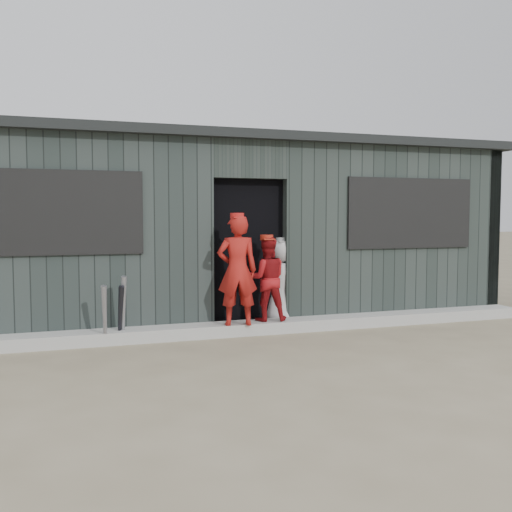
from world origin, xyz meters
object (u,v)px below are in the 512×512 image
object	(u,v)px
bat_right	(120,314)
player_red_right	(267,279)
bat_left	(105,316)
player_red_left	(237,270)
dugout	(221,230)
player_grey_back	(281,283)
bat_mid	(123,309)

from	to	relation	value
bat_right	player_red_right	size ratio (longest dim) A/B	0.66
bat_left	player_red_left	xyz separation A→B (m)	(1.61, 0.07, 0.47)
player_red_left	bat_left	bearing A→B (deg)	11.32
player_red_left	player_red_right	distance (m)	0.50
bat_left	bat_right	xyz separation A→B (m)	(0.19, 0.13, -0.01)
bat_left	dugout	distance (m)	2.84
player_grey_back	dugout	world-z (taller)	dugout
player_red_left	player_red_right	xyz separation A→B (m)	(0.45, 0.18, -0.14)
bat_mid	bat_right	world-z (taller)	bat_mid
bat_left	player_red_left	bearing A→B (deg)	2.49
bat_right	player_red_left	bearing A→B (deg)	-2.21
player_grey_back	dugout	distance (m)	1.58
bat_mid	player_red_left	size ratio (longest dim) A/B	0.60
player_red_left	player_red_right	size ratio (longest dim) A/B	1.26
bat_mid	player_red_right	xyz separation A→B (m)	(1.84, 0.10, 0.29)
bat_right	player_red_right	xyz separation A→B (m)	(1.87, 0.12, 0.34)
bat_right	bat_left	bearing A→B (deg)	-146.03
bat_left	player_red_left	world-z (taller)	player_red_left
bat_mid	player_red_left	xyz separation A→B (m)	(1.39, -0.07, 0.43)
dugout	bat_right	bearing A→B (deg)	-133.98
player_red_left	dugout	bearing A→B (deg)	-90.09
bat_left	player_red_right	world-z (taller)	player_red_right
player_red_left	dugout	world-z (taller)	dugout
bat_left	player_red_left	size ratio (longest dim) A/B	0.54
bat_mid	bat_right	xyz separation A→B (m)	(-0.04, -0.02, -0.05)
dugout	bat_mid	bearing A→B (deg)	-133.62
player_red_right	dugout	distance (m)	1.76
player_red_left	bat_mid	bearing A→B (deg)	5.86
bat_right	player_grey_back	xyz separation A→B (m)	(2.20, 0.43, 0.24)
player_red_left	player_red_right	bearing A→B (deg)	-149.75
bat_right	dugout	bearing A→B (deg)	46.02
player_grey_back	bat_right	bearing A→B (deg)	14.96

